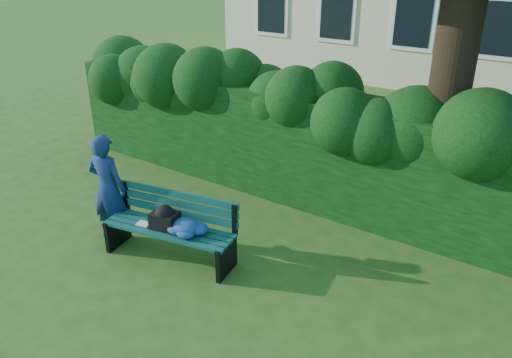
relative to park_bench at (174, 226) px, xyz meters
The scene contains 4 objects.
ground 0.90m from the park_bench, 37.03° to the left, with size 80.00×80.00×0.00m, color #2B5A19.
hedge 2.74m from the park_bench, 77.33° to the left, with size 10.00×1.00×1.80m.
park_bench is the anchor object (origin of this frame).
man_reading 1.20m from the park_bench, behind, with size 0.57×0.38×1.58m, color navy.
Camera 1 is at (3.63, -4.53, 3.83)m, focal length 35.00 mm.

